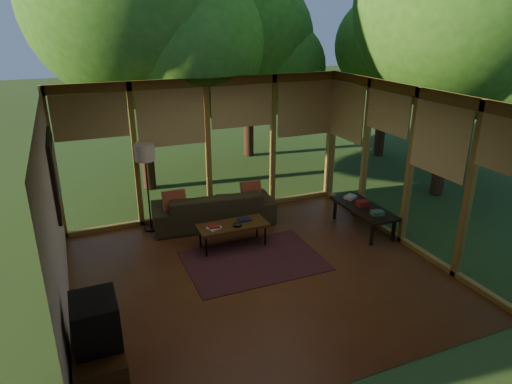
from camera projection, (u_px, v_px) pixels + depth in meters
name	position (u px, v px, depth m)	size (l,w,h in m)	color
floor	(259.00, 272.00, 7.11)	(5.50, 5.50, 0.00)	#5E3118
ceiling	(259.00, 98.00, 6.15)	(5.50, 5.50, 0.00)	silver
wall_left	(55.00, 222.00, 5.64)	(0.04, 5.00, 2.70)	beige
wall_front	(359.00, 275.00, 4.48)	(5.50, 0.04, 2.70)	beige
window_wall_back	(208.00, 149.00, 8.78)	(5.50, 0.12, 2.70)	olive
window_wall_right	(410.00, 169.00, 7.62)	(0.12, 5.00, 2.70)	olive
exterior_lawn	(373.00, 125.00, 16.90)	(40.00, 40.00, 0.00)	#2C471A
tree_ne	(247.00, 40.00, 12.15)	(3.55, 3.55, 4.94)	#3E2316
tree_se	(460.00, 6.00, 8.89)	(4.14, 4.14, 6.01)	#3E2316
tree_far	(384.00, 46.00, 12.10)	(2.58, 2.58, 4.34)	#3E2316
rug	(254.00, 260.00, 7.45)	(2.18, 1.55, 0.01)	maroon
sofa	(213.00, 208.00, 8.68)	(2.27, 0.89, 0.66)	#332E19
pillow_left	(174.00, 202.00, 8.28)	(0.41, 0.14, 0.41)	maroon
pillow_right	(251.00, 191.00, 8.83)	(0.39, 0.13, 0.39)	maroon
ct_book_lower	(214.00, 228.00, 7.59)	(0.22, 0.16, 0.03)	#BAB3A8
ct_book_upper	(214.00, 227.00, 7.58)	(0.17, 0.13, 0.03)	maroon
ct_book_side	(245.00, 219.00, 7.92)	(0.21, 0.16, 0.03)	black
ct_bowl	(237.00, 224.00, 7.68)	(0.16, 0.16, 0.07)	black
media_cabinet	(100.00, 365.00, 4.79)	(0.50, 1.00, 0.60)	#4D2E15
television	(96.00, 321.00, 4.60)	(0.45, 0.55, 0.50)	black
console_book_a	(377.00, 213.00, 8.05)	(0.21, 0.15, 0.08)	#38634F
console_book_b	(362.00, 203.00, 8.43)	(0.22, 0.16, 0.10)	maroon
console_book_c	(350.00, 197.00, 8.78)	(0.22, 0.16, 0.06)	#BAB3A8
floor_lamp	(145.00, 157.00, 8.06)	(0.36, 0.36, 1.65)	black
coffee_table	(233.00, 226.00, 7.77)	(1.20, 0.50, 0.43)	#4D2E15
side_console	(364.00, 209.00, 8.42)	(0.60, 1.40, 0.46)	black
wall_painting	(55.00, 173.00, 6.78)	(0.06, 1.35, 1.15)	black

